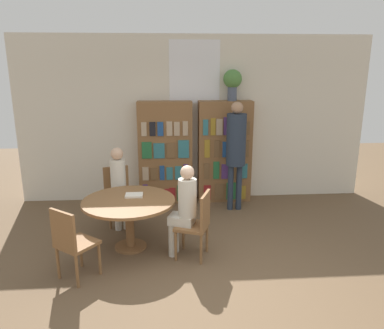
# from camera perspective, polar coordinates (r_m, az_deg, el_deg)

# --- Properties ---
(ground_plane) EXTENTS (16.00, 16.00, 0.00)m
(ground_plane) POSITION_cam_1_polar(r_m,az_deg,el_deg) (4.34, 3.97, -19.93)
(ground_plane) COLOR brown
(wall_back) EXTENTS (6.40, 0.07, 3.00)m
(wall_back) POSITION_cam_1_polar(r_m,az_deg,el_deg) (6.92, 0.36, 6.91)
(wall_back) COLOR beige
(wall_back) RESTS_ON ground_plane
(bookshelf_left) EXTENTS (0.97, 0.34, 1.86)m
(bookshelf_left) POSITION_cam_1_polar(r_m,az_deg,el_deg) (6.82, -4.08, 1.77)
(bookshelf_left) COLOR brown
(bookshelf_left) RESTS_ON ground_plane
(bookshelf_right) EXTENTS (0.97, 0.34, 1.86)m
(bookshelf_right) POSITION_cam_1_polar(r_m,az_deg,el_deg) (6.90, 4.98, 1.93)
(bookshelf_right) COLOR brown
(bookshelf_right) RESTS_ON ground_plane
(flower_vase) EXTENTS (0.33, 0.33, 0.54)m
(flower_vase) POSITION_cam_1_polar(r_m,az_deg,el_deg) (6.76, 6.19, 12.51)
(flower_vase) COLOR #475166
(flower_vase) RESTS_ON bookshelf_right
(reading_table) EXTENTS (1.26, 1.26, 0.71)m
(reading_table) POSITION_cam_1_polar(r_m,az_deg,el_deg) (5.20, -9.58, -6.47)
(reading_table) COLOR brown
(reading_table) RESTS_ON ground_plane
(chair_near_camera) EXTENTS (0.56, 0.56, 0.90)m
(chair_near_camera) POSITION_cam_1_polar(r_m,az_deg,el_deg) (4.64, -17.86, -10.97)
(chair_near_camera) COLOR brown
(chair_near_camera) RESTS_ON ground_plane
(chair_left_side) EXTENTS (0.49, 0.49, 0.90)m
(chair_left_side) POSITION_cam_1_polar(r_m,az_deg,el_deg) (6.13, -11.26, -4.12)
(chair_left_side) COLOR brown
(chair_left_side) RESTS_ON ground_plane
(chair_far_side) EXTENTS (0.51, 0.51, 0.90)m
(chair_far_side) POSITION_cam_1_polar(r_m,az_deg,el_deg) (4.92, 0.85, -8.70)
(chair_far_side) COLOR brown
(chair_far_side) RESTS_ON ground_plane
(seated_reader_left) EXTENTS (0.31, 0.38, 1.26)m
(seated_reader_left) POSITION_cam_1_polar(r_m,az_deg,el_deg) (5.89, -11.07, -2.79)
(seated_reader_left) COLOR beige
(seated_reader_left) RESTS_ON ground_plane
(seated_reader_right) EXTENTS (0.39, 0.33, 1.25)m
(seated_reader_right) POSITION_cam_1_polar(r_m,az_deg,el_deg) (4.89, -1.24, -6.33)
(seated_reader_right) COLOR beige
(seated_reader_right) RESTS_ON ground_plane
(librarian_standing) EXTENTS (0.33, 0.60, 1.89)m
(librarian_standing) POSITION_cam_1_polar(r_m,az_deg,el_deg) (6.39, 6.73, 3.11)
(librarian_standing) COLOR #232D3D
(librarian_standing) RESTS_ON ground_plane
(open_book_on_table) EXTENTS (0.24, 0.18, 0.03)m
(open_book_on_table) POSITION_cam_1_polar(r_m,az_deg,el_deg) (5.28, -8.82, -4.64)
(open_book_on_table) COLOR silver
(open_book_on_table) RESTS_ON reading_table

